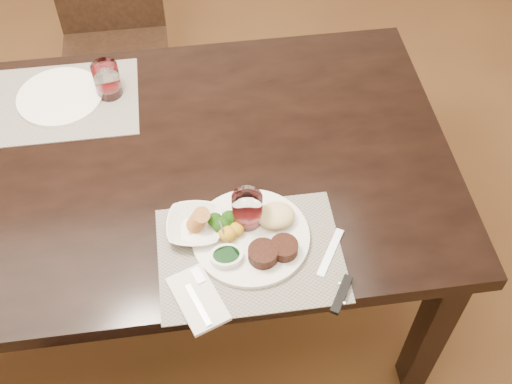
{
  "coord_description": "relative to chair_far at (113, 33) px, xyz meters",
  "views": [
    {
      "loc": [
        0.28,
        -1.21,
        2.11
      ],
      "look_at": [
        0.42,
        -0.2,
        0.82
      ],
      "focal_mm": 45.0,
      "sensor_mm": 36.0,
      "label": 1
    }
  ],
  "objects": [
    {
      "name": "dining_table",
      "position": [
        0.0,
        -0.93,
        0.16
      ],
      "size": [
        2.0,
        1.0,
        0.75
      ],
      "color": "black",
      "rests_on": "ground"
    },
    {
      "name": "far_plate",
      "position": [
        -0.12,
        -0.63,
        0.26
      ],
      "size": [
        0.26,
        0.26,
        0.01
      ],
      "primitive_type": "cylinder",
      "color": "white",
      "rests_on": "placemat_far"
    },
    {
      "name": "dinner_plate",
      "position": [
        0.41,
        -1.23,
        0.27
      ],
      "size": [
        0.3,
        0.3,
        0.05
      ],
      "rotation": [
        0.0,
        0.0,
        0.25
      ],
      "color": "white",
      "rests_on": "placemat_near"
    },
    {
      "name": "placemat_far",
      "position": [
        -0.11,
        -0.65,
        0.25
      ],
      "size": [
        0.46,
        0.34,
        0.0
      ],
      "primitive_type": "cube",
      "color": "slate",
      "rests_on": "dining_table"
    },
    {
      "name": "wine_glass_near",
      "position": [
        0.39,
        -1.18,
        0.3
      ],
      "size": [
        0.08,
        0.08,
        0.11
      ],
      "rotation": [
        0.0,
        0.0,
        -0.29
      ],
      "color": "silver",
      "rests_on": "placemat_near"
    },
    {
      "name": "ground_plane",
      "position": [
        0.0,
        -0.93,
        -0.5
      ],
      "size": [
        4.5,
        4.5,
        0.0
      ],
      "primitive_type": "plane",
      "color": "#4D2D19",
      "rests_on": "ground"
    },
    {
      "name": "steak_knife",
      "position": [
        0.59,
        -1.39,
        0.26
      ],
      "size": [
        0.1,
        0.25,
        0.01
      ],
      "rotation": [
        0.0,
        0.0,
        -0.55
      ],
      "color": "silver",
      "rests_on": "placemat_near"
    },
    {
      "name": "sauce_ramekin",
      "position": [
        0.33,
        -1.29,
        0.27
      ],
      "size": [
        0.08,
        0.12,
        0.07
      ],
      "rotation": [
        0.0,
        0.0,
        0.31
      ],
      "color": "white",
      "rests_on": "placemat_near"
    },
    {
      "name": "napkin_fork",
      "position": [
        0.25,
        -1.39,
        0.26
      ],
      "size": [
        0.15,
        0.19,
        0.02
      ],
      "rotation": [
        0.0,
        0.0,
        0.36
      ],
      "color": "white",
      "rests_on": "placemat_near"
    },
    {
      "name": "placemat_near",
      "position": [
        0.39,
        -1.28,
        0.25
      ],
      "size": [
        0.46,
        0.34,
        0.0
      ],
      "primitive_type": "cube",
      "color": "slate",
      "rests_on": "dining_table"
    },
    {
      "name": "wine_glass_far",
      "position": [
        0.04,
        -0.63,
        0.3
      ],
      "size": [
        0.08,
        0.08,
        0.11
      ],
      "rotation": [
        0.0,
        0.0,
        0.19
      ],
      "color": "silver",
      "rests_on": "placemat_far"
    },
    {
      "name": "chair_far",
      "position": [
        0.0,
        0.0,
        0.0
      ],
      "size": [
        0.42,
        0.42,
        0.9
      ],
      "color": "black",
      "rests_on": "ground"
    },
    {
      "name": "cracker_bowl",
      "position": [
        0.26,
        -1.18,
        0.27
      ],
      "size": [
        0.16,
        0.16,
        0.06
      ],
      "rotation": [
        0.0,
        0.0,
        -0.14
      ],
      "color": "white",
      "rests_on": "placemat_near"
    }
  ]
}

